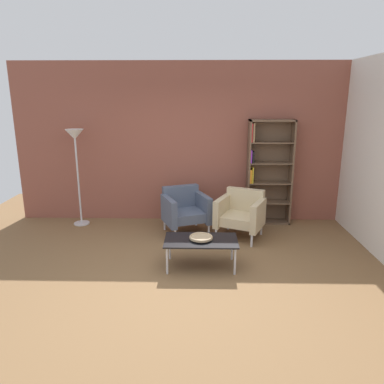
{
  "coord_description": "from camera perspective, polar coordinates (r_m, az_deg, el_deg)",
  "views": [
    {
      "loc": [
        0.2,
        -4.33,
        2.32
      ],
      "look_at": [
        0.09,
        0.84,
        0.95
      ],
      "focal_mm": 34.41,
      "sensor_mm": 36.0,
      "label": 1
    }
  ],
  "objects": [
    {
      "name": "ground_plane",
      "position": [
        4.91,
        -1.29,
        -13.34
      ],
      "size": [
        8.32,
        8.32,
        0.0
      ],
      "primitive_type": "plane",
      "color": "brown"
    },
    {
      "name": "coffee_table_low",
      "position": [
        5.09,
        1.4,
        -7.72
      ],
      "size": [
        1.0,
        0.56,
        0.4
      ],
      "color": "black",
      "rests_on": "ground_plane"
    },
    {
      "name": "armchair_near_window",
      "position": [
        6.33,
        -1.11,
        -2.67
      ],
      "size": [
        0.9,
        0.87,
        0.78
      ],
      "rotation": [
        0.0,
        0.0,
        0.39
      ],
      "color": "#4C566B",
      "rests_on": "ground_plane"
    },
    {
      "name": "floor_lamp_torchiere",
      "position": [
        6.81,
        -17.61,
        6.82
      ],
      "size": [
        0.32,
        0.32,
        1.74
      ],
      "color": "silver",
      "rests_on": "ground_plane"
    },
    {
      "name": "bookshelf_tall",
      "position": [
        6.84,
        11.45,
        2.77
      ],
      "size": [
        0.8,
        0.3,
        1.9
      ],
      "color": "brown",
      "rests_on": "ground_plane"
    },
    {
      "name": "armchair_by_bookshelf",
      "position": [
        6.18,
        7.6,
        -3.23
      ],
      "size": [
        0.91,
        0.88,
        0.78
      ],
      "rotation": [
        0.0,
        0.0,
        -0.42
      ],
      "color": "#C6B289",
      "rests_on": "ground_plane"
    },
    {
      "name": "decorative_bowl",
      "position": [
        5.06,
        1.41,
        -7.02
      ],
      "size": [
        0.32,
        0.32,
        0.05
      ],
      "color": "tan",
      "rests_on": "coffee_table_low"
    },
    {
      "name": "brick_back_panel",
      "position": [
        6.84,
        -0.46,
        7.56
      ],
      "size": [
        6.4,
        0.12,
        2.9
      ],
      "primitive_type": "cube",
      "color": "brown",
      "rests_on": "ground_plane"
    }
  ]
}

